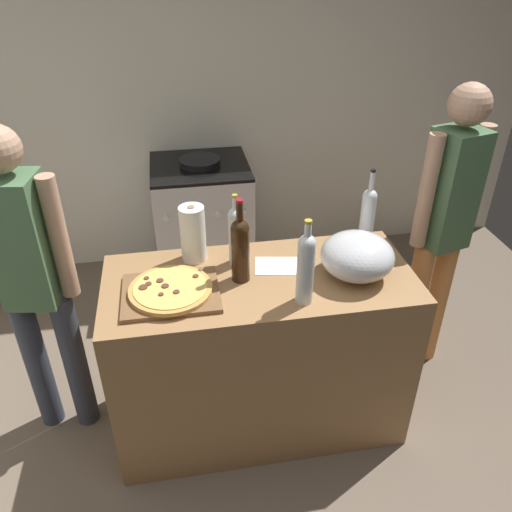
% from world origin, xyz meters
% --- Properties ---
extents(ground_plane, '(4.47, 3.02, 0.02)m').
position_xyz_m(ground_plane, '(0.00, 1.21, -0.01)').
color(ground_plane, '#6B5B4C').
extents(kitchen_wall_rear, '(4.47, 0.10, 2.60)m').
position_xyz_m(kitchen_wall_rear, '(0.00, 2.47, 1.30)').
color(kitchen_wall_rear, silver).
rests_on(kitchen_wall_rear, ground_plane).
extents(counter, '(1.37, 0.61, 0.88)m').
position_xyz_m(counter, '(-0.05, 0.73, 0.44)').
color(counter, '#9E7247').
rests_on(counter, ground_plane).
extents(cutting_board, '(0.40, 0.32, 0.02)m').
position_xyz_m(cutting_board, '(-0.44, 0.67, 0.89)').
color(cutting_board, brown).
rests_on(cutting_board, counter).
extents(pizza, '(0.35, 0.35, 0.03)m').
position_xyz_m(pizza, '(-0.44, 0.67, 0.91)').
color(pizza, tan).
rests_on(pizza, cutting_board).
extents(mixing_bowl, '(0.32, 0.32, 0.19)m').
position_xyz_m(mixing_bowl, '(0.37, 0.69, 0.98)').
color(mixing_bowl, '#B2B2B7').
rests_on(mixing_bowl, counter).
extents(paper_towel_roll, '(0.11, 0.11, 0.27)m').
position_xyz_m(paper_towel_roll, '(-0.32, 0.94, 1.01)').
color(paper_towel_roll, white).
rests_on(paper_towel_roll, counter).
extents(wine_bottle_clear, '(0.07, 0.07, 0.34)m').
position_xyz_m(wine_bottle_clear, '(-0.13, 0.87, 1.03)').
color(wine_bottle_clear, silver).
rests_on(wine_bottle_clear, counter).
extents(wine_bottle_amber, '(0.07, 0.07, 0.40)m').
position_xyz_m(wine_bottle_amber, '(0.49, 0.91, 1.05)').
color(wine_bottle_amber, silver).
rests_on(wine_bottle_amber, counter).
extents(wine_bottle_dark, '(0.07, 0.07, 0.37)m').
position_xyz_m(wine_bottle_dark, '(0.10, 0.54, 1.05)').
color(wine_bottle_dark, silver).
rests_on(wine_bottle_dark, counter).
extents(wine_bottle_green, '(0.08, 0.08, 0.38)m').
position_xyz_m(wine_bottle_green, '(-0.13, 0.74, 1.04)').
color(wine_bottle_green, '#331E0F').
rests_on(wine_bottle_green, counter).
extents(recipe_sheet, '(0.23, 0.18, 0.00)m').
position_xyz_m(recipe_sheet, '(0.05, 0.81, 0.88)').
color(recipe_sheet, white).
rests_on(recipe_sheet, counter).
extents(stove, '(0.64, 0.61, 0.92)m').
position_xyz_m(stove, '(-0.21, 2.07, 0.44)').
color(stove, '#B7B7BC').
rests_on(stove, ground_plane).
extents(person_in_stripes, '(0.38, 0.23, 1.57)m').
position_xyz_m(person_in_stripes, '(-1.02, 0.88, 0.90)').
color(person_in_stripes, '#383D4C').
rests_on(person_in_stripes, ground_plane).
extents(person_in_red, '(0.37, 0.25, 1.61)m').
position_xyz_m(person_in_red, '(0.94, 1.00, 0.92)').
color(person_in_red, '#D88C4C').
rests_on(person_in_red, ground_plane).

